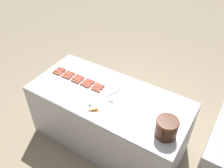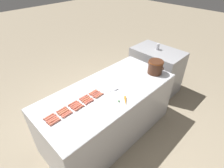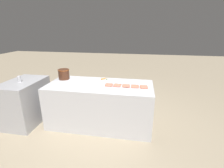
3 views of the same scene
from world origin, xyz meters
name	(u,v)px [view 3 (image 3 of 3)]	position (x,y,z in m)	size (l,w,h in m)	color
ground_plane	(101,123)	(0.00, 0.00, 0.00)	(20.00, 20.00, 0.00)	gray
griddle_counter	(100,104)	(0.00, 0.00, 0.44)	(0.95, 2.08, 0.88)	#BCBCC1
back_cabinet	(26,102)	(-0.19, 1.58, 0.45)	(0.99, 0.64, 0.91)	#A0A0A4
hot_dog_0	(144,88)	(-0.11, -0.86, 0.89)	(0.03, 0.14, 0.03)	#D06850
hot_dog_1	(135,87)	(-0.11, -0.69, 0.89)	(0.03, 0.14, 0.03)	#D16752
hot_dog_2	(126,87)	(-0.10, -0.53, 0.89)	(0.03, 0.14, 0.03)	#CE664F
hot_dog_3	(117,86)	(-0.11, -0.36, 0.89)	(0.03, 0.14, 0.03)	#D06452
hot_dog_4	(108,86)	(-0.10, -0.20, 0.89)	(0.03, 0.14, 0.03)	#CB6B4F
hot_dog_5	(144,87)	(-0.07, -0.86, 0.89)	(0.03, 0.14, 0.03)	#D36E55
hot_dog_6	(135,87)	(-0.07, -0.70, 0.89)	(0.03, 0.14, 0.03)	#CB6F51
hot_dog_7	(126,86)	(-0.07, -0.52, 0.89)	(0.03, 0.14, 0.03)	#D26A53
hot_dog_8	(117,86)	(-0.08, -0.35, 0.89)	(0.03, 0.14, 0.03)	#CD6951
hot_dog_9	(109,85)	(-0.08, -0.20, 0.89)	(0.03, 0.14, 0.03)	#D1644E
hot_dog_10	(144,87)	(-0.04, -0.86, 0.89)	(0.03, 0.14, 0.03)	#CE6755
hot_dog_11	(135,86)	(-0.04, -0.69, 0.89)	(0.03, 0.14, 0.03)	#CB7153
hot_dog_12	(126,86)	(-0.04, -0.53, 0.89)	(0.03, 0.14, 0.03)	#CF6851
hot_dog_13	(118,85)	(-0.04, -0.36, 0.89)	(0.03, 0.14, 0.03)	#CD704F
hot_dog_14	(109,85)	(-0.04, -0.19, 0.89)	(0.03, 0.14, 0.03)	#C96956
hot_dog_15	(144,86)	(-0.01, -0.86, 0.89)	(0.03, 0.14, 0.03)	#D66C4F
hot_dog_16	(135,86)	(-0.01, -0.69, 0.89)	(0.03, 0.14, 0.03)	#D1644F
hot_dog_17	(126,85)	(-0.01, -0.52, 0.89)	(0.03, 0.14, 0.03)	#D56B52
hot_dog_18	(117,85)	(-0.01, -0.35, 0.89)	(0.03, 0.14, 0.03)	#D76A50
hot_dog_19	(109,84)	(-0.01, -0.20, 0.89)	(0.03, 0.14, 0.03)	#CC6756
hot_dog_20	(144,86)	(0.02, -0.85, 0.89)	(0.03, 0.14, 0.03)	#D06950
hot_dog_21	(135,85)	(0.02, -0.69, 0.89)	(0.03, 0.14, 0.03)	#CC6451
hot_dog_22	(126,85)	(0.03, -0.52, 0.89)	(0.03, 0.14, 0.03)	#D2674E
hot_dog_23	(118,84)	(0.02, -0.36, 0.89)	(0.03, 0.14, 0.03)	#D66656
hot_dog_24	(109,84)	(0.02, -0.19, 0.89)	(0.03, 0.14, 0.03)	#CD694E
bean_pot	(64,74)	(0.21, 0.85, 1.00)	(0.30, 0.24, 0.22)	#472616
serving_spoon	(97,83)	(0.03, 0.07, 0.89)	(0.26, 0.14, 0.02)	#B7B7BC
carrot	(105,79)	(0.34, -0.03, 0.89)	(0.14, 0.14, 0.03)	orange
soda_can	(19,79)	(-0.23, 1.59, 0.97)	(0.07, 0.07, 0.12)	#BCBCC1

